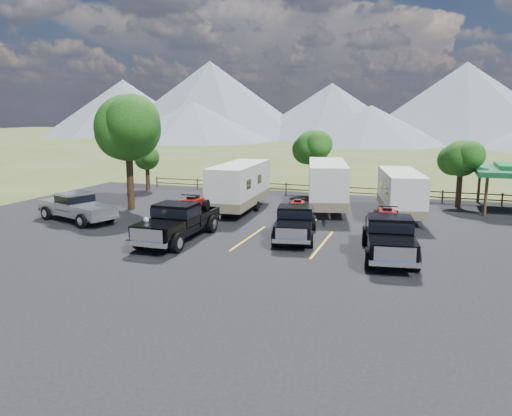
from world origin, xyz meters
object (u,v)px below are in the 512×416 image
(pickup_silver, at_px, (77,207))
(trailer_right, at_px, (401,193))
(rig_right, at_px, (389,234))
(trailer_left, at_px, (240,186))
(rig_center, at_px, (296,220))
(rig_left, at_px, (179,220))
(trailer_center, at_px, (327,185))
(person_b, at_px, (169,225))
(person_a, at_px, (146,233))
(tree_big_nw, at_px, (127,128))

(pickup_silver, bearing_deg, trailer_right, 131.42)
(rig_right, height_order, trailer_left, trailer_left)
(rig_center, height_order, trailer_right, trailer_right)
(pickup_silver, bearing_deg, trailer_left, 146.25)
(rig_left, height_order, trailer_right, trailer_right)
(rig_left, xyz_separation_m, rig_right, (10.65, 0.55, -0.03))
(trailer_center, relative_size, person_b, 4.87)
(trailer_left, distance_m, person_a, 10.42)
(tree_big_nw, height_order, pickup_silver, tree_big_nw)
(tree_big_nw, distance_m, rig_center, 14.28)
(rig_right, bearing_deg, trailer_right, 81.33)
(trailer_left, bearing_deg, person_a, -98.81)
(trailer_right, bearing_deg, person_a, -145.49)
(rig_left, bearing_deg, trailer_left, 87.41)
(person_b, bearing_deg, pickup_silver, 131.05)
(person_a, distance_m, person_b, 1.37)
(trailer_left, xyz_separation_m, person_a, (-0.97, -10.34, -0.89))
(person_a, bearing_deg, rig_left, -146.62)
(tree_big_nw, distance_m, person_b, 11.22)
(trailer_right, bearing_deg, rig_center, -135.98)
(rig_right, bearing_deg, rig_left, 174.24)
(rig_center, bearing_deg, trailer_center, 78.92)
(rig_right, distance_m, trailer_right, 9.25)
(pickup_silver, xyz_separation_m, person_b, (7.87, -2.74, 0.05))
(rig_center, relative_size, pickup_silver, 0.98)
(tree_big_nw, relative_size, trailer_left, 0.85)
(person_b, bearing_deg, person_a, -145.61)
(tree_big_nw, xyz_separation_m, rig_left, (7.22, -6.59, -4.49))
(trailer_left, bearing_deg, rig_center, -50.34)
(trailer_left, relative_size, trailer_right, 1.09)
(rig_right, height_order, person_b, rig_right)
(rig_left, relative_size, person_a, 4.25)
(trailer_right, xyz_separation_m, person_b, (-10.77, -10.60, -0.56))
(person_a, bearing_deg, trailer_right, -170.82)
(rig_center, bearing_deg, trailer_left, 122.62)
(rig_right, xyz_separation_m, person_a, (-11.38, -2.59, -0.25))
(person_a, bearing_deg, person_b, -152.85)
(rig_right, bearing_deg, rig_center, 149.88)
(person_b, bearing_deg, trailer_center, 33.11)
(tree_big_nw, relative_size, trailer_right, 0.93)
(trailer_left, bearing_deg, trailer_center, 19.60)
(trailer_center, distance_m, pickup_silver, 16.30)
(rig_left, relative_size, pickup_silver, 1.07)
(trailer_center, height_order, person_b, trailer_center)
(trailer_center, bearing_deg, rig_center, -103.59)
(rig_left, distance_m, person_b, 0.83)
(trailer_right, bearing_deg, person_b, -147.09)
(trailer_left, xyz_separation_m, trailer_center, (5.51, 2.34, 0.04))
(rig_center, relative_size, trailer_center, 0.64)
(trailer_right, bearing_deg, trailer_center, 158.48)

